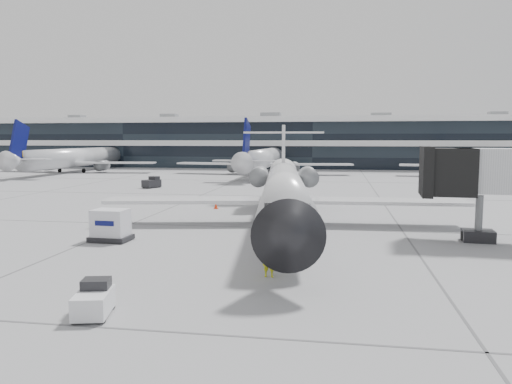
% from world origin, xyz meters
% --- Properties ---
extents(ground, '(220.00, 220.00, 0.00)m').
position_xyz_m(ground, '(0.00, 0.00, 0.00)').
color(ground, gray).
rests_on(ground, ground).
extents(terminal, '(170.00, 22.00, 10.00)m').
position_xyz_m(terminal, '(0.00, 82.00, 5.00)').
color(terminal, black).
rests_on(terminal, ground).
extents(bg_jet_left, '(32.00, 40.00, 9.60)m').
position_xyz_m(bg_jet_left, '(-45.00, 55.00, 0.00)').
color(bg_jet_left, silver).
rests_on(bg_jet_left, ground).
extents(bg_jet_center, '(32.00, 40.00, 9.60)m').
position_xyz_m(bg_jet_center, '(-8.00, 55.00, 0.00)').
color(bg_jet_center, silver).
rests_on(bg_jet_center, ground).
extents(bg_jet_right, '(32.00, 40.00, 9.60)m').
position_xyz_m(bg_jet_right, '(32.00, 55.00, 0.00)').
color(bg_jet_right, silver).
rests_on(bg_jet_right, ground).
extents(regional_jet, '(27.11, 33.84, 7.81)m').
position_xyz_m(regional_jet, '(1.51, 1.56, 2.67)').
color(regional_jet, silver).
rests_on(regional_jet, ground).
extents(ramp_worker, '(0.65, 0.45, 1.72)m').
position_xyz_m(ramp_worker, '(2.32, -12.82, 0.86)').
color(ramp_worker, yellow).
rests_on(ramp_worker, ground).
extents(baggage_tug, '(1.58, 2.19, 1.26)m').
position_xyz_m(baggage_tug, '(-3.29, -18.90, 0.57)').
color(baggage_tug, silver).
rests_on(baggage_tug, ground).
extents(cargo_uld, '(2.48, 1.88, 1.98)m').
position_xyz_m(cargo_uld, '(-8.68, -6.25, 0.99)').
color(cargo_uld, black).
rests_on(cargo_uld, ground).
extents(traffic_cone, '(0.40, 0.40, 0.57)m').
position_xyz_m(traffic_cone, '(-5.66, 9.06, 0.27)').
color(traffic_cone, '#F2310C').
rests_on(traffic_cone, ground).
extents(far_tug, '(2.18, 2.71, 1.50)m').
position_xyz_m(far_tug, '(-18.78, 26.98, 0.67)').
color(far_tug, black).
rests_on(far_tug, ground).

